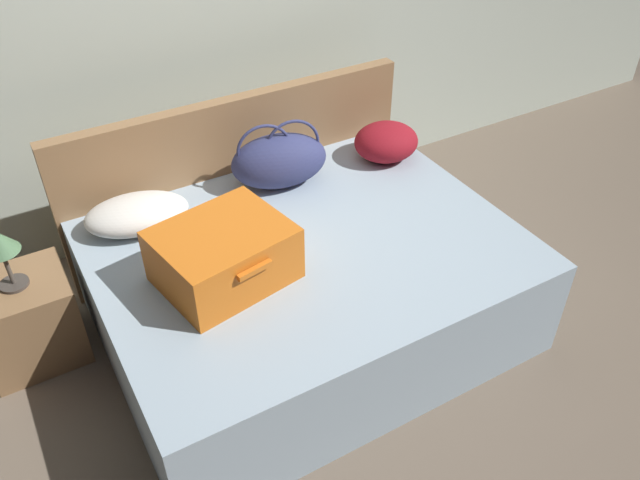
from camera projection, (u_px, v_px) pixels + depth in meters
ground_plane at (350, 376)px, 3.08m from camera, size 12.00×12.00×0.00m
back_wall at (192, 5)px, 3.40m from camera, size 8.00×0.10×2.60m
bed at (309, 286)px, 3.19m from camera, size 1.95×1.51×0.54m
headboard at (239, 176)px, 3.60m from camera, size 1.99×0.08×0.96m
hard_case_large at (224, 255)px, 2.75m from camera, size 0.62×0.53×0.26m
duffel_bag at (279, 160)px, 3.33m from camera, size 0.55×0.38×0.37m
pillow_near_headboard at (386, 142)px, 3.57m from camera, size 0.42×0.38×0.21m
pillow_center_head at (137, 214)px, 3.08m from camera, size 0.54×0.39×0.16m
nightstand at (29, 320)px, 3.06m from camera, size 0.44×0.40×0.45m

